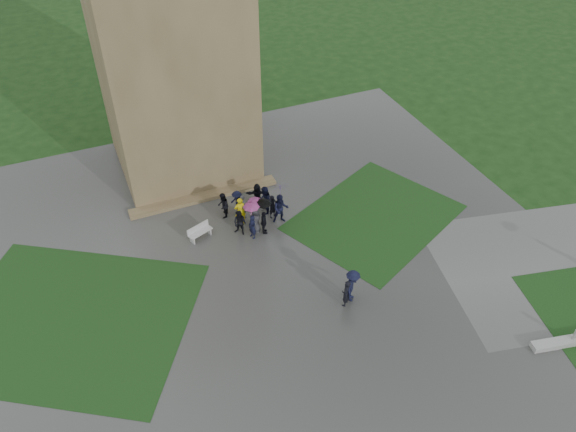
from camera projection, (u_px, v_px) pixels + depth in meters
name	position (u px, v px, depth m)	size (l,w,h in m)	color
ground	(270.00, 326.00, 26.21)	(120.00, 120.00, 0.00)	black
plaza	(255.00, 296.00, 27.62)	(34.00, 34.00, 0.02)	#363634
lawn_inset_left	(71.00, 320.00, 26.46)	(11.00, 9.00, 0.01)	black
lawn_inset_right	(375.00, 217.00, 32.32)	(9.00, 7.00, 0.01)	black
tower	(167.00, 26.00, 31.14)	(8.00, 8.00, 18.00)	brown
tower_plinth	(204.00, 197.00, 33.65)	(9.00, 0.80, 0.22)	brown
bench	(200.00, 232.00, 30.71)	(1.47, 0.90, 0.81)	#B2B2AD
visitor_cluster	(257.00, 206.00, 31.29)	(3.74, 3.50, 2.57)	black
pedestrian_mid	(352.00, 286.00, 26.90)	(1.19, 0.61, 1.84)	black
pedestrian_near	(346.00, 293.00, 26.72)	(0.56, 0.37, 1.54)	black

